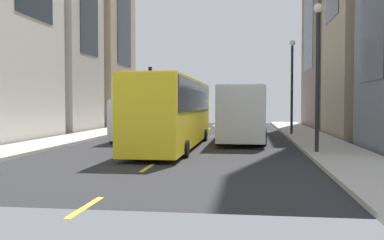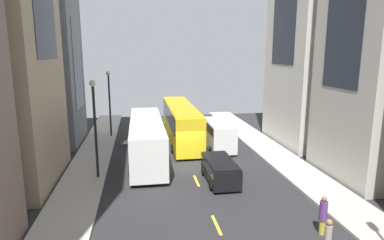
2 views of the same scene
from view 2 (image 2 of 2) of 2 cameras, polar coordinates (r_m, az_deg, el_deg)
name	(u,v)px [view 2 (image 2 of 2)]	position (r m, az deg, el deg)	size (l,w,h in m)	color
ground_plane	(190,166)	(25.83, -0.38, -7.99)	(42.40, 42.40, 0.00)	#28282B
sidewalk_west	(87,171)	(25.85, -17.70, -8.36)	(2.99, 44.00, 0.15)	#B2ADA3
sidewalk_east	(284,160)	(27.96, 15.52, -6.72)	(2.99, 44.00, 0.15)	#B2ADA3
lane_stripe_2	(216,225)	(17.75, 4.25, -17.60)	(0.16, 2.00, 0.01)	yellow
lane_stripe_3	(196,181)	(23.06, 0.77, -10.44)	(0.16, 2.00, 0.01)	yellow
lane_stripe_4	(185,155)	(28.64, -1.30, -5.99)	(0.16, 2.00, 0.01)	yellow
lane_stripe_5	(177,137)	(34.37, -2.66, -3.00)	(0.16, 2.00, 0.01)	yellow
lane_stripe_6	(171,125)	(40.17, -3.63, -0.87)	(0.16, 2.00, 0.01)	yellow
lane_stripe_7	(167,116)	(46.03, -4.36, 0.72)	(0.16, 2.00, 0.01)	yellow
building_west_2	(28,64)	(34.41, -26.45, 8.60)	(8.81, 7.01, 15.15)	slate
city_bus_white	(147,136)	(27.16, -7.84, -2.69)	(2.80, 12.19, 3.35)	silver
streetcar_yellow	(181,120)	(32.70, -1.95, 0.06)	(2.70, 13.26, 3.59)	yellow
delivery_van_white	(219,133)	(29.95, 4.61, -2.25)	(2.25, 5.16, 2.58)	white
car_black_1	(220,169)	(22.67, 4.86, -8.41)	(1.99, 4.31, 1.55)	black
pedestrian_waiting_curb	(323,214)	(17.62, 21.68, -14.90)	(0.38, 0.38, 1.96)	gold
streetlamp_near	(95,118)	(23.13, -16.44, 0.27)	(0.44, 0.44, 6.74)	black
streetlamp_far	(109,96)	(34.61, -14.07, 3.96)	(0.44, 0.44, 6.68)	black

